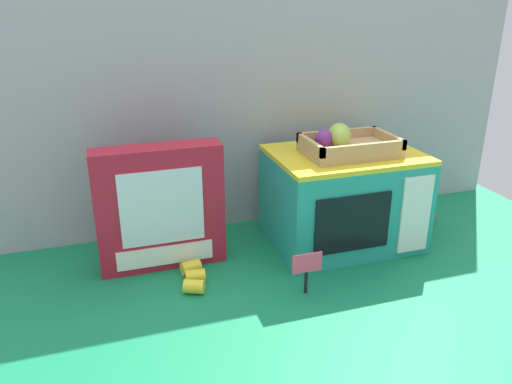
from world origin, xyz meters
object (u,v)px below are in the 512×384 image
object	(u,v)px
food_groups_crate	(346,145)
loose_toy_banana	(193,276)
loose_toy_apple	(425,214)
price_sign	(307,267)
cookie_set_box	(160,208)
toy_microwave	(343,198)

from	to	relation	value
food_groups_crate	loose_toy_banana	world-z (taller)	food_groups_crate
food_groups_crate	loose_toy_banana	xyz separation A→B (m)	(-0.41, -0.07, -0.26)
loose_toy_apple	price_sign	bearing A→B (deg)	-153.70
cookie_set_box	food_groups_crate	bearing A→B (deg)	-4.30
cookie_set_box	price_sign	distance (m)	0.38
toy_microwave	cookie_set_box	size ratio (longest dim) A/B	1.24
loose_toy_banana	loose_toy_apple	world-z (taller)	loose_toy_apple
cookie_set_box	loose_toy_banana	bearing A→B (deg)	-64.63
price_sign	loose_toy_apple	bearing A→B (deg)	26.30
loose_toy_apple	cookie_set_box	bearing A→B (deg)	-179.78
food_groups_crate	toy_microwave	bearing A→B (deg)	52.78
loose_toy_banana	loose_toy_apple	distance (m)	0.72
cookie_set_box	loose_toy_apple	size ratio (longest dim) A/B	5.07
toy_microwave	price_sign	world-z (taller)	toy_microwave
toy_microwave	food_groups_crate	xyz separation A→B (m)	(-0.01, -0.01, 0.15)
toy_microwave	loose_toy_apple	bearing A→B (deg)	4.96
food_groups_crate	cookie_set_box	distance (m)	0.48
food_groups_crate	loose_toy_banana	distance (m)	0.49
toy_microwave	loose_toy_apple	size ratio (longest dim) A/B	6.28
food_groups_crate	price_sign	bearing A→B (deg)	-132.60
loose_toy_banana	loose_toy_apple	xyz separation A→B (m)	(0.71, 0.11, 0.01)
price_sign	loose_toy_banana	xyz separation A→B (m)	(-0.23, 0.12, -0.05)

